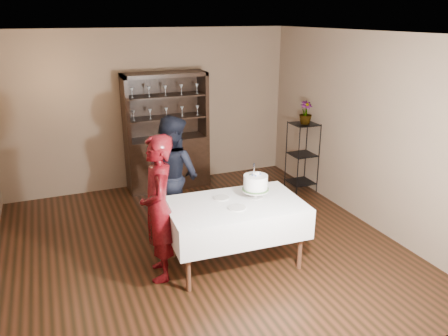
{
  "coord_description": "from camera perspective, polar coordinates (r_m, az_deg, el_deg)",
  "views": [
    {
      "loc": [
        -1.64,
        -4.84,
        2.9
      ],
      "look_at": [
        0.39,
        0.1,
        1.02
      ],
      "focal_mm": 35.0,
      "sensor_mm": 36.0,
      "label": 1
    }
  ],
  "objects": [
    {
      "name": "plate_far",
      "position": [
        5.28,
        -0.35,
        -3.92
      ],
      "size": [
        0.24,
        0.24,
        0.01
      ],
      "primitive_type": "cylinder",
      "rotation": [
        0.0,
        0.0,
        -0.35
      ],
      "color": "beige",
      "rests_on": "cake_table"
    },
    {
      "name": "plate_near",
      "position": [
        5.02,
        1.71,
        -5.2
      ],
      "size": [
        0.22,
        0.22,
        0.01
      ],
      "primitive_type": "cylinder",
      "rotation": [
        0.0,
        0.0,
        -0.06
      ],
      "color": "beige",
      "rests_on": "cake_table"
    },
    {
      "name": "potted_plant",
      "position": [
        7.33,
        10.61,
        7.11
      ],
      "size": [
        0.21,
        0.21,
        0.38
      ],
      "primitive_type": "imported",
      "rotation": [
        0.0,
        0.0,
        0.01
      ],
      "color": "#3E6630",
      "rests_on": "plant_etagere"
    },
    {
      "name": "plant_etagere",
      "position": [
        7.54,
        10.19,
        1.77
      ],
      "size": [
        0.42,
        0.42,
        1.2
      ],
      "color": "black",
      "rests_on": "floor"
    },
    {
      "name": "cake",
      "position": [
        5.26,
        4.14,
        -2.06
      ],
      "size": [
        0.36,
        0.36,
        0.45
      ],
      "rotation": [
        0.0,
        0.0,
        0.29
      ],
      "color": "beige",
      "rests_on": "cake_table"
    },
    {
      "name": "man",
      "position": [
        5.98,
        -6.66,
        -0.93
      ],
      "size": [
        0.94,
        1.01,
        1.66
      ],
      "primitive_type": "imported",
      "rotation": [
        0.0,
        0.0,
        2.06
      ],
      "color": "black",
      "rests_on": "floor"
    },
    {
      "name": "cake_table",
      "position": [
        5.24,
        1.43,
        -6.5
      ],
      "size": [
        1.64,
        1.06,
        0.8
      ],
      "rotation": [
        0.0,
        0.0,
        -0.05
      ],
      "color": "silver",
      "rests_on": "floor"
    },
    {
      "name": "woman",
      "position": [
        4.95,
        -8.54,
        -5.27
      ],
      "size": [
        0.5,
        0.68,
        1.7
      ],
      "primitive_type": "imported",
      "rotation": [
        0.0,
        0.0,
        -1.74
      ],
      "color": "#36040A",
      "rests_on": "floor"
    },
    {
      "name": "china_hutch",
      "position": [
        7.66,
        -7.44,
        2.29
      ],
      "size": [
        1.4,
        0.48,
        2.0
      ],
      "color": "black",
      "rests_on": "floor"
    },
    {
      "name": "back_wall",
      "position": [
        7.68,
        -9.61,
        7.52
      ],
      "size": [
        5.0,
        0.02,
        2.7
      ],
      "primitive_type": "cube",
      "color": "#735D4A",
      "rests_on": "floor"
    },
    {
      "name": "floor",
      "position": [
        5.87,
        -3.18,
        -10.18
      ],
      "size": [
        5.0,
        5.0,
        0.0
      ],
      "primitive_type": "plane",
      "color": "black",
      "rests_on": "ground"
    },
    {
      "name": "wall_right",
      "position": [
        6.55,
        17.77,
        4.82
      ],
      "size": [
        0.02,
        5.0,
        2.7
      ],
      "primitive_type": "cube",
      "color": "#735D4A",
      "rests_on": "floor"
    },
    {
      "name": "ceiling",
      "position": [
        5.11,
        -3.76,
        17.16
      ],
      "size": [
        5.0,
        5.0,
        0.0
      ],
      "primitive_type": "plane",
      "rotation": [
        3.14,
        0.0,
        0.0
      ],
      "color": "silver",
      "rests_on": "back_wall"
    }
  ]
}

